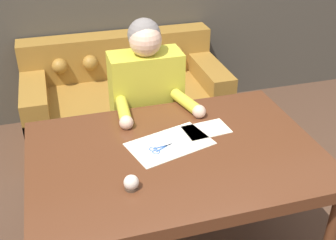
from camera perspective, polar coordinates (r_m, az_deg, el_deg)
The scene contains 7 objects.
dining_table at distance 2.22m, azimuth 1.03°, elevation -5.71°, with size 1.50×1.03×0.77m.
couch at distance 3.68m, azimuth -5.86°, elevation 2.63°, with size 1.66×0.85×0.81m.
person at distance 2.79m, azimuth -2.85°, elevation 1.24°, with size 0.51×0.56×1.27m.
pattern_paper_main at distance 2.23m, azimuth 0.26°, elevation -3.23°, with size 0.48×0.36×0.00m.
pattern_paper_offcut at distance 2.36m, azimuth 5.24°, elevation -1.29°, with size 0.26×0.18×0.00m.
scissors at distance 2.20m, azimuth -0.67°, elevation -3.73°, with size 0.23×0.13×0.01m.
pin_cushion at distance 1.93m, azimuth -5.00°, elevation -8.49°, with size 0.07×0.07×0.07m.
Camera 1 is at (-0.58, -1.62, 2.02)m, focal length 45.00 mm.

